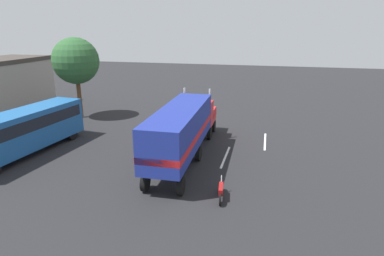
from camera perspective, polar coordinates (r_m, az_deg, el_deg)
ground_plane at (r=29.80m, az=0.72°, el=-1.03°), size 120.00×120.00×0.00m
lane_stripe_near at (r=24.66m, az=5.96°, el=-5.11°), size 4.40×0.18×0.01m
lane_stripe_mid at (r=28.50m, az=12.85°, el=-2.34°), size 4.40×0.25×0.01m
semi_truck at (r=23.38m, az=-1.42°, el=0.28°), size 14.25×3.36×4.50m
person_bystander at (r=25.40m, az=-7.09°, el=-2.33°), size 0.34×0.46×1.63m
parked_bus at (r=27.53m, az=-27.98°, el=-0.16°), size 11.18×3.51×3.40m
motorcycle at (r=18.75m, az=5.15°, el=-11.05°), size 2.11×0.37×1.12m
tree_left at (r=36.37m, az=-19.97°, el=11.12°), size 4.83×4.83×8.54m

